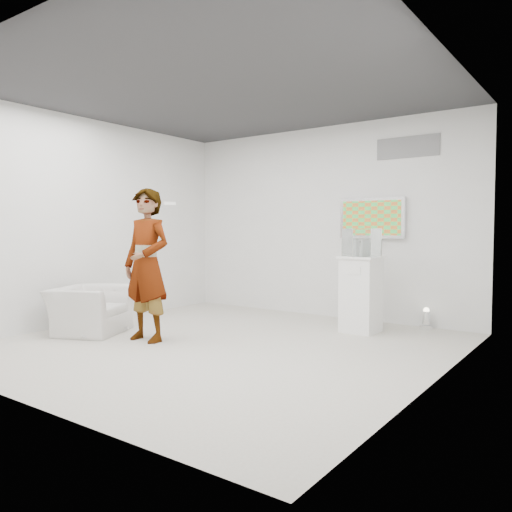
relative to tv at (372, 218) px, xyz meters
The scene contains 10 objects.
room 2.59m from the tv, 109.13° to the right, with size 5.01×5.01×3.00m.
tv is the anchor object (origin of this frame).
logo_decal 1.12m from the tv, ahead, with size 0.90×0.02×0.30m, color slate.
person 3.39m from the tv, 121.66° to the right, with size 0.69×0.45×1.89m, color silver.
armchair 4.22m from the tv, 132.54° to the right, with size 0.95×0.83×0.62m, color silver.
pedestal 1.32m from the tv, 76.95° to the right, with size 0.50×0.50×1.02m, color white.
floor_uplight 1.65m from the tv, ahead, with size 0.18×0.18×0.28m, color white.
vitrine 0.89m from the tv, 76.95° to the right, with size 0.37×0.37×0.37m, color white.
console 0.92m from the tv, 76.95° to the right, with size 0.05×0.16×0.23m, color white.
wii_remote 3.08m from the tv, 119.33° to the right, with size 0.04×0.15×0.04m, color white.
Camera 1 is at (3.78, -4.58, 1.37)m, focal length 35.00 mm.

